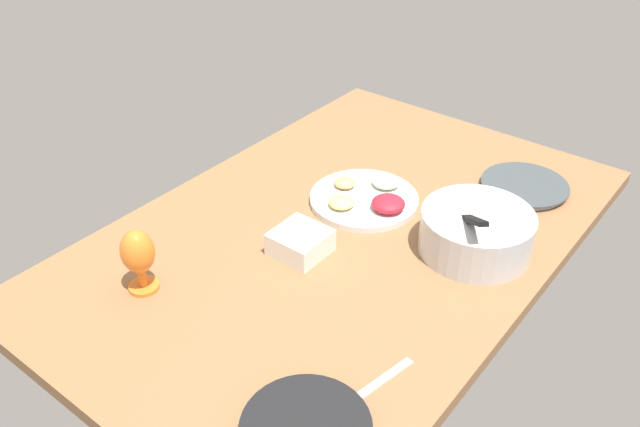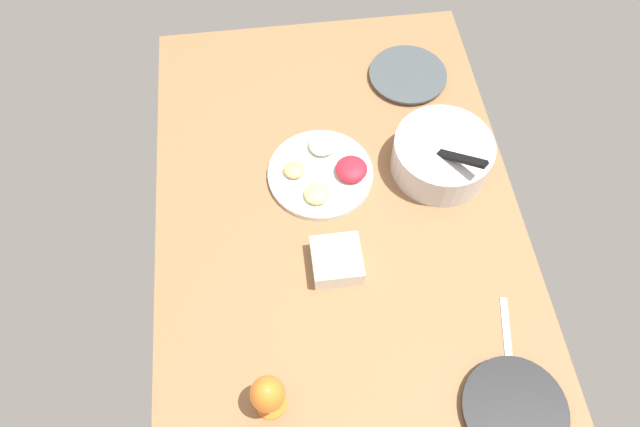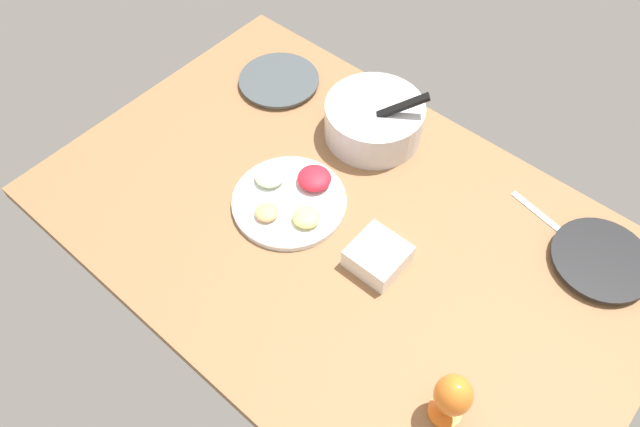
# 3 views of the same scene
# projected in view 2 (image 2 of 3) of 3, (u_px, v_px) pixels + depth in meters

# --- Properties ---
(ground_plane) EXTENTS (1.60, 1.04, 0.04)m
(ground_plane) POSITION_uv_depth(u_px,v_px,m) (339.00, 223.00, 1.64)
(ground_plane) COLOR #8C603D
(dinner_plate_left) EXTENTS (0.26, 0.26, 0.02)m
(dinner_plate_left) POSITION_uv_depth(u_px,v_px,m) (408.00, 75.00, 1.88)
(dinner_plate_left) COLOR silver
(dinner_plate_left) RESTS_ON ground_plane
(dinner_plate_right) EXTENTS (0.25, 0.25, 0.02)m
(dinner_plate_right) POSITION_uv_depth(u_px,v_px,m) (514.00, 410.00, 1.36)
(dinner_plate_right) COLOR #4C4C51
(dinner_plate_right) RESTS_ON ground_plane
(mixing_bowl) EXTENTS (0.29, 0.29, 0.19)m
(mixing_bowl) POSITION_uv_depth(u_px,v_px,m) (442.00, 155.00, 1.66)
(mixing_bowl) COLOR silver
(mixing_bowl) RESTS_ON ground_plane
(fruit_platter) EXTENTS (0.31, 0.31, 0.06)m
(fruit_platter) POSITION_uv_depth(u_px,v_px,m) (323.00, 172.00, 1.69)
(fruit_platter) COLOR silver
(fruit_platter) RESTS_ON ground_plane
(hurricane_glass_orange) EXTENTS (0.08, 0.08, 0.17)m
(hurricane_glass_orange) POSITION_uv_depth(u_px,v_px,m) (268.00, 395.00, 1.29)
(hurricane_glass_orange) COLOR orange
(hurricane_glass_orange) RESTS_ON ground_plane
(square_bowl_white) EXTENTS (0.13, 0.13, 0.06)m
(square_bowl_white) POSITION_uv_depth(u_px,v_px,m) (337.00, 260.00, 1.52)
(square_bowl_white) COLOR white
(square_bowl_white) RESTS_ON ground_plane
(fork_by_right_plate) EXTENTS (0.18, 0.05, 0.01)m
(fork_by_right_plate) POSITION_uv_depth(u_px,v_px,m) (506.00, 331.00, 1.46)
(fork_by_right_plate) COLOR silver
(fork_by_right_plate) RESTS_ON ground_plane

